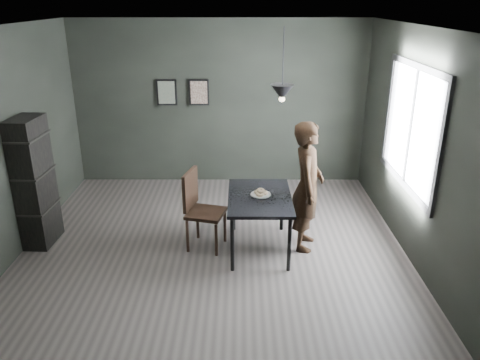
{
  "coord_description": "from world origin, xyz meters",
  "views": [
    {
      "loc": [
        0.36,
        -5.45,
        3.1
      ],
      "look_at": [
        0.35,
        0.05,
        0.95
      ],
      "focal_mm": 35.0,
      "sensor_mm": 36.0,
      "label": 1
    }
  ],
  "objects_px": {
    "pendant_lamp": "(282,92)",
    "cafe_table": "(260,202)",
    "wood_chair": "(199,205)",
    "shelf_unit": "(35,183)",
    "woman": "(307,186)",
    "white_plate": "(261,195)"
  },
  "relations": [
    {
      "from": "wood_chair",
      "to": "cafe_table",
      "type": "bearing_deg",
      "value": 9.47
    },
    {
      "from": "white_plate",
      "to": "shelf_unit",
      "type": "height_order",
      "value": "shelf_unit"
    },
    {
      "from": "wood_chair",
      "to": "woman",
      "type": "bearing_deg",
      "value": 14.95
    },
    {
      "from": "woman",
      "to": "wood_chair",
      "type": "height_order",
      "value": "woman"
    },
    {
      "from": "wood_chair",
      "to": "shelf_unit",
      "type": "relative_size",
      "value": 0.61
    },
    {
      "from": "woman",
      "to": "shelf_unit",
      "type": "relative_size",
      "value": 0.99
    },
    {
      "from": "white_plate",
      "to": "cafe_table",
      "type": "bearing_deg",
      "value": -120.02
    },
    {
      "from": "cafe_table",
      "to": "shelf_unit",
      "type": "distance_m",
      "value": 2.93
    },
    {
      "from": "pendant_lamp",
      "to": "cafe_table",
      "type": "bearing_deg",
      "value": -158.2
    },
    {
      "from": "pendant_lamp",
      "to": "white_plate",
      "type": "bearing_deg",
      "value": -162.07
    },
    {
      "from": "cafe_table",
      "to": "shelf_unit",
      "type": "height_order",
      "value": "shelf_unit"
    },
    {
      "from": "woman",
      "to": "pendant_lamp",
      "type": "bearing_deg",
      "value": 97.18
    },
    {
      "from": "shelf_unit",
      "to": "pendant_lamp",
      "type": "distance_m",
      "value": 3.39
    },
    {
      "from": "white_plate",
      "to": "wood_chair",
      "type": "height_order",
      "value": "wood_chair"
    },
    {
      "from": "woman",
      "to": "shelf_unit",
      "type": "bearing_deg",
      "value": 99.08
    },
    {
      "from": "woman",
      "to": "pendant_lamp",
      "type": "distance_m",
      "value": 1.25
    },
    {
      "from": "shelf_unit",
      "to": "pendant_lamp",
      "type": "height_order",
      "value": "pendant_lamp"
    },
    {
      "from": "wood_chair",
      "to": "pendant_lamp",
      "type": "relative_size",
      "value": 1.21
    },
    {
      "from": "wood_chair",
      "to": "pendant_lamp",
      "type": "bearing_deg",
      "value": 16.28
    },
    {
      "from": "cafe_table",
      "to": "pendant_lamp",
      "type": "relative_size",
      "value": 1.39
    },
    {
      "from": "white_plate",
      "to": "woman",
      "type": "xyz_separation_m",
      "value": [
        0.6,
        0.05,
        0.09
      ]
    },
    {
      "from": "white_plate",
      "to": "pendant_lamp",
      "type": "distance_m",
      "value": 1.32
    }
  ]
}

